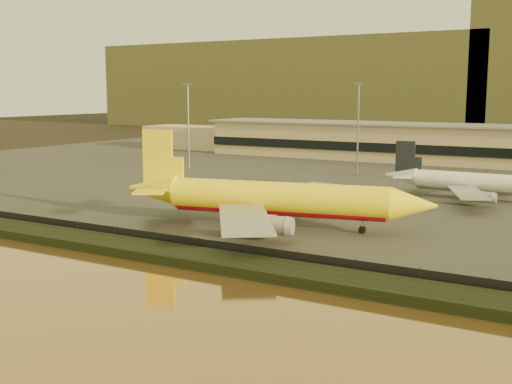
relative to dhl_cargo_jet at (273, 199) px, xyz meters
The scene contains 11 objects.
ground 9.94m from the dhl_cargo_jet, 107.44° to the right, with size 900.00×900.00×0.00m, color black.
embankment 25.66m from the dhl_cargo_jet, 95.81° to the right, with size 320.00×7.00×1.40m, color black.
tarmac 87.03m from the dhl_cargo_jet, 91.69° to the left, with size 320.00×220.00×0.20m, color #2D2D2D.
perimeter_fence 21.64m from the dhl_cargo_jet, 96.90° to the right, with size 300.00×0.05×2.20m, color black.
terminal_building 118.64m from the dhl_cargo_jet, 98.28° to the left, with size 202.00×25.00×12.60m.
apron_light_masts 68.82m from the dhl_cargo_jet, 79.46° to the left, with size 152.20×12.20×25.40m.
distant_hills 333.71m from the dhl_cargo_jet, 94.02° to the left, with size 470.00×160.00×70.00m.
dhl_cargo_jet is the anchor object (origin of this frame).
white_narrowbody_jet 53.11m from the dhl_cargo_jet, 61.88° to the left, with size 41.83×40.98×12.06m.
gse_vehicle_yellow 21.37m from the dhl_cargo_jet, 53.72° to the left, with size 4.09×1.84×1.84m, color yellow.
gse_vehicle_white 36.94m from the dhl_cargo_jet, 124.70° to the left, with size 4.51×2.03×2.03m, color white.
Camera 1 is at (54.17, -86.55, 23.20)m, focal length 45.00 mm.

